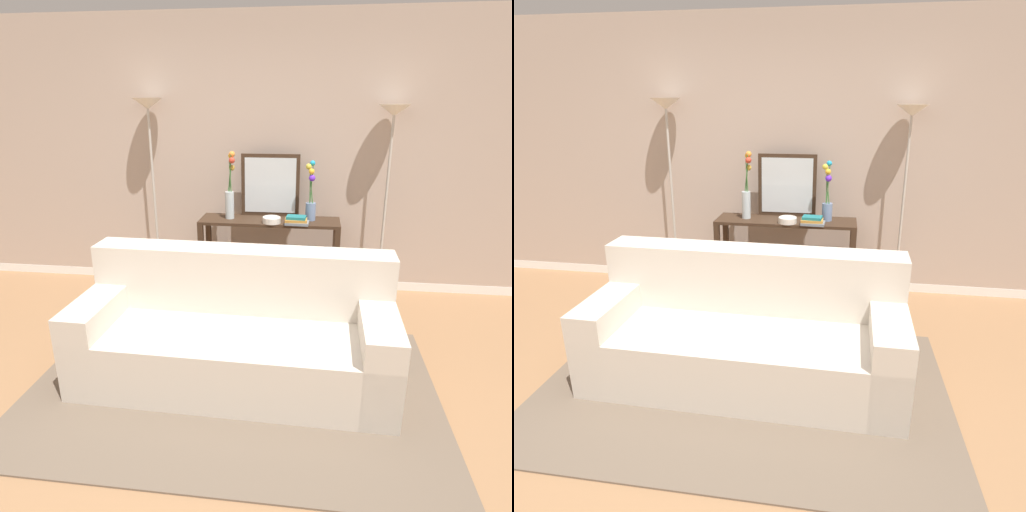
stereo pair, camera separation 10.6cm
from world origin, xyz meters
The scene contains 13 objects.
ground_plane centered at (0.00, 0.00, -0.01)m, with size 16.00×16.00×0.02m, color #936B47.
back_wall centered at (0.00, 2.37, 1.32)m, with size 12.00×0.15×2.64m.
area_rug centered at (0.07, 0.43, 0.01)m, with size 2.74×1.81×0.01m.
couch centered at (0.07, 0.59, 0.32)m, with size 2.14×0.89×0.88m.
console_table centered at (0.16, 2.00, 0.55)m, with size 1.33×0.38×0.79m.
floor_lamp_left centered at (-1.01, 2.12, 1.48)m, with size 0.28×0.28×1.88m.
floor_lamp_right centered at (1.24, 2.12, 1.44)m, with size 0.28×0.28×1.83m.
wall_mirror centered at (0.15, 2.15, 1.09)m, with size 0.56×0.02×0.60m.
vase_tall_flowers centered at (-0.22, 2.00, 1.04)m, with size 0.10×0.10×0.63m.
vase_short_flowers centered at (0.54, 2.02, 0.99)m, with size 0.11×0.12×0.55m.
fruit_bowl centered at (0.19, 1.88, 0.82)m, with size 0.17×0.17×0.06m.
book_stack centered at (0.42, 1.87, 0.82)m, with size 0.22×0.16×0.07m.
book_row_under_console centered at (-0.25, 2.00, 0.06)m, with size 0.29×0.17×0.13m.
Camera 2 is at (0.66, -2.11, 1.86)m, focal length 31.42 mm.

